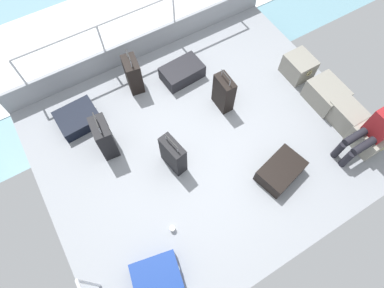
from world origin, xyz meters
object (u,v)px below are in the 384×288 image
suitcase_0 (157,277)px  suitcase_2 (105,138)px  suitcase_1 (182,72)px  cargo_crate_0 (298,67)px  suitcase_3 (133,74)px  suitcase_4 (281,171)px  suitcase_6 (173,155)px  suitcase_5 (224,93)px  cargo_crate_2 (346,115)px  suitcase_7 (78,119)px  paper_cup (172,229)px  cargo_crate_1 (326,94)px  cargo_crate_3 (369,138)px  passenger_seated (372,132)px

suitcase_0 → suitcase_2: 2.14m
suitcase_1 → cargo_crate_0: bearing=61.0°
suitcase_3 → suitcase_4: suitcase_3 is taller
suitcase_1 → suitcase_6: suitcase_6 is taller
suitcase_5 → suitcase_6: 1.38m
suitcase_0 → cargo_crate_2: bearing=98.4°
suitcase_1 → suitcase_6: 1.74m
cargo_crate_2 → suitcase_3: bearing=-132.8°
cargo_crate_0 → suitcase_1: 2.08m
suitcase_3 → suitcase_7: suitcase_3 is taller
suitcase_3 → suitcase_7: 1.18m
suitcase_5 → paper_cup: bearing=-51.3°
cargo_crate_0 → suitcase_0: (1.75, -3.81, -0.09)m
suitcase_0 → suitcase_2: size_ratio=0.82×
suitcase_1 → paper_cup: 2.76m
suitcase_3 → suitcase_4: 2.91m
cargo_crate_1 → suitcase_7: size_ratio=0.94×
suitcase_7 → cargo_crate_0: bearing=74.2°
paper_cup → suitcase_5: bearing=128.7°
suitcase_2 → suitcase_3: 1.29m
cargo_crate_0 → suitcase_2: size_ratio=0.61×
suitcase_2 → suitcase_4: size_ratio=1.10×
suitcase_1 → suitcase_0: bearing=-35.8°
cargo_crate_1 → suitcase_5: 1.76m
cargo_crate_3 → passenger_seated: size_ratio=0.49×
suitcase_1 → paper_cup: size_ratio=7.54×
passenger_seated → suitcase_1: passenger_seated is taller
cargo_crate_0 → cargo_crate_1: bearing=1.7°
cargo_crate_3 → suitcase_4: bearing=-100.7°
cargo_crate_1 → suitcase_2: (-1.06, -3.57, 0.16)m
suitcase_0 → suitcase_3: (-3.01, 1.17, 0.21)m
cargo_crate_2 → suitcase_5: size_ratio=0.73×
passenger_seated → suitcase_4: passenger_seated is taller
cargo_crate_2 → suitcase_4: (0.22, -1.50, -0.07)m
cargo_crate_1 → suitcase_0: (1.05, -3.83, -0.08)m
cargo_crate_2 → cargo_crate_1: bearing=178.7°
cargo_crate_2 → suitcase_1: bearing=-140.3°
passenger_seated → suitcase_1: (-2.70, -1.66, -0.44)m
cargo_crate_0 → suitcase_1: bearing=-119.0°
passenger_seated → suitcase_7: 4.58m
passenger_seated → suitcase_1: bearing=-148.5°
paper_cup → cargo_crate_2: bearing=92.0°
suitcase_5 → cargo_crate_3: bearing=40.3°
cargo_crate_2 → suitcase_2: size_ratio=0.67×
suitcase_6 → suitcase_7: (-1.48, -0.99, -0.21)m
cargo_crate_3 → suitcase_6: bearing=-114.4°
suitcase_1 → suitcase_7: suitcase_1 is taller
passenger_seated → suitcase_3: 3.86m
cargo_crate_0 → suitcase_3: bearing=-115.5°
cargo_crate_1 → cargo_crate_2: (0.49, -0.01, 0.01)m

